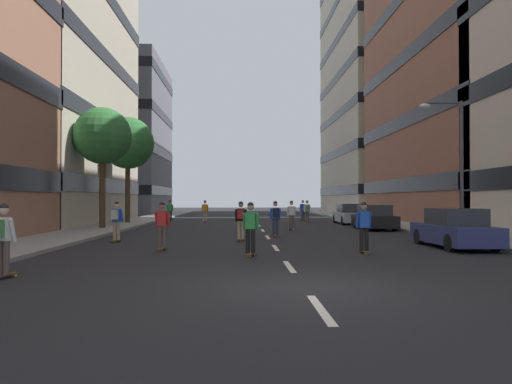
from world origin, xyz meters
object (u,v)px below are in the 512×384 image
Objects in this scene: skater_2 at (275,216)px; street_tree_near at (103,137)px; skater_11 at (364,225)px; skater_0 at (291,214)px; skater_6 at (162,223)px; skater_8 at (251,226)px; streetlamp_right at (454,152)px; skater_3 at (241,218)px; parked_car_mid at (454,230)px; parked_car_far at (374,218)px; skater_7 at (116,219)px; parked_car_near at (350,215)px; skater_10 at (170,210)px; skater_9 at (307,210)px; skater_1 at (303,209)px; skater_4 at (205,210)px; skater_5 at (3,236)px; street_tree_mid at (128,143)px.

street_tree_near is at bearing 151.23° from skater_2.
skater_2 is 1.00× the size of skater_11.
skater_2 is (-1.35, -4.94, 0.03)m from skater_0.
skater_8 is at bearing -30.13° from skater_6.
streetlamp_right is 10.90m from skater_3.
parked_car_mid is at bearing -39.87° from skater_2.
skater_7 reaches higher than parked_car_far.
skater_6 is (-11.10, -17.57, 0.29)m from parked_car_near.
skater_11 is (10.06, -22.93, 0.00)m from skater_10.
skater_7 is at bearing -123.14° from skater_9.
streetlamp_right is 9.84m from skater_0.
skater_1 is 8.77m from skater_4.
parked_car_mid is at bearing -56.50° from skater_10.
street_tree_near is 1.13× the size of streetlamp_right.
street_tree_near reaches higher than skater_7.
parked_car_mid is at bearing 25.24° from skater_5.
skater_1 is at bearing 22.29° from street_tree_mid.
skater_3 and skater_4 have the same top height.
skater_6 is (-8.38, -23.57, 0.00)m from skater_1.
skater_10 is at bearing 123.50° from parked_car_mid.
streetlamp_right reaches higher than skater_1.
parked_car_far is at bearing -21.84° from street_tree_mid.
skater_9 is at bearing -7.83° from skater_4.
skater_4 is at bearing 129.81° from streetlamp_right.
skater_8 is 1.00× the size of skater_9.
skater_5 is at bearing -89.59° from skater_10.
parked_car_far is 7.40m from streetlamp_right.
skater_4 is 1.00× the size of skater_11.
parked_car_far is at bearing 4.11° from skater_0.
skater_7 is (-2.52, 3.31, 0.03)m from skater_6.
street_tree_near is 12.46m from skater_2.
skater_3 is (-10.35, -1.34, -3.12)m from streetlamp_right.
skater_0 is 1.00× the size of skater_1.
skater_0 is 11.66m from skater_4.
skater_7 is (-13.63, -7.91, 0.32)m from parked_car_far.
parked_car_near is 2.47× the size of skater_6.
skater_3 and skater_11 have the same top height.
skater_9 is 1.00× the size of skater_10.
skater_1 is 1.00× the size of skater_9.
skater_8 and skater_11 have the same top height.
parked_car_far is 2.47× the size of skater_0.
parked_car_near is 2.47× the size of skater_0.
skater_9 is at bearing 142.78° from parked_car_near.
skater_9 is (8.22, 19.77, 0.03)m from skater_6.
parked_car_near is 20.98m from skater_8.
skater_11 is at bearing -72.20° from skater_4.
street_tree_near reaches higher than skater_3.
skater_0 reaches higher than parked_car_far.
skater_4 is at bearing 84.14° from skater_5.
streetlamp_right reaches higher than skater_9.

